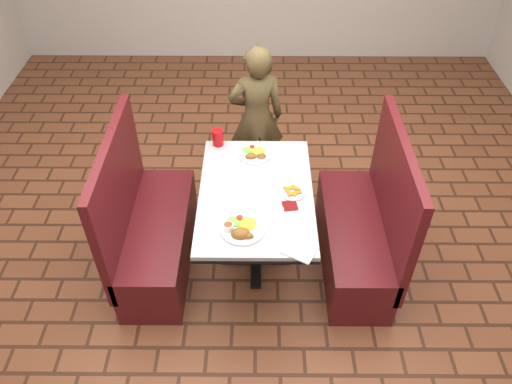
% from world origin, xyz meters
% --- Properties ---
extents(room, '(7.00, 7.04, 2.82)m').
position_xyz_m(room, '(0.00, 0.00, 1.91)').
color(room, brown).
rests_on(room, ground).
extents(dining_table, '(0.81, 1.21, 0.75)m').
position_xyz_m(dining_table, '(0.00, 0.00, 0.65)').
color(dining_table, '#ABADAF').
rests_on(dining_table, ground).
extents(booth_bench_left, '(0.47, 1.20, 1.17)m').
position_xyz_m(booth_bench_left, '(-0.80, 0.00, 0.33)').
color(booth_bench_left, '#541316').
rests_on(booth_bench_left, ground).
extents(booth_bench_right, '(0.47, 1.20, 1.17)m').
position_xyz_m(booth_bench_right, '(0.80, 0.00, 0.33)').
color(booth_bench_right, '#541316').
rests_on(booth_bench_right, ground).
extents(diner_person, '(0.53, 0.39, 1.33)m').
position_xyz_m(diner_person, '(-0.00, 1.06, 0.67)').
color(diner_person, brown).
rests_on(diner_person, ground).
extents(near_dinner_plate, '(0.29, 0.29, 0.09)m').
position_xyz_m(near_dinner_plate, '(-0.09, -0.37, 0.78)').
color(near_dinner_plate, white).
rests_on(near_dinner_plate, dining_table).
extents(far_dinner_plate, '(0.25, 0.25, 0.06)m').
position_xyz_m(far_dinner_plate, '(-0.01, 0.43, 0.77)').
color(far_dinner_plate, white).
rests_on(far_dinner_plate, dining_table).
extents(plantain_plate, '(0.19, 0.19, 0.03)m').
position_xyz_m(plantain_plate, '(0.26, -0.00, 0.76)').
color(plantain_plate, white).
rests_on(plantain_plate, dining_table).
extents(maroon_napkin, '(0.11, 0.11, 0.00)m').
position_xyz_m(maroon_napkin, '(0.23, -0.14, 0.75)').
color(maroon_napkin, '#5E0E0E').
rests_on(maroon_napkin, dining_table).
extents(spoon_utensil, '(0.02, 0.12, 0.00)m').
position_xyz_m(spoon_utensil, '(0.19, -0.22, 0.75)').
color(spoon_utensil, silver).
rests_on(spoon_utensil, dining_table).
extents(red_tumbler, '(0.09, 0.09, 0.13)m').
position_xyz_m(red_tumbler, '(-0.30, 0.56, 0.81)').
color(red_tumbler, red).
rests_on(red_tumbler, dining_table).
extents(paper_napkin, '(0.25, 0.23, 0.01)m').
position_xyz_m(paper_napkin, '(0.27, -0.54, 0.76)').
color(paper_napkin, white).
rests_on(paper_napkin, dining_table).
extents(knife_utensil, '(0.07, 0.15, 0.00)m').
position_xyz_m(knife_utensil, '(-0.10, -0.33, 0.76)').
color(knife_utensil, silver).
rests_on(knife_utensil, dining_table).
extents(fork_utensil, '(0.07, 0.13, 0.00)m').
position_xyz_m(fork_utensil, '(-0.07, -0.35, 0.76)').
color(fork_utensil, silver).
rests_on(fork_utensil, dining_table).
extents(lettuce_shreds, '(0.28, 0.32, 0.00)m').
position_xyz_m(lettuce_shreds, '(0.04, 0.06, 0.75)').
color(lettuce_shreds, '#8CD153').
rests_on(lettuce_shreds, dining_table).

